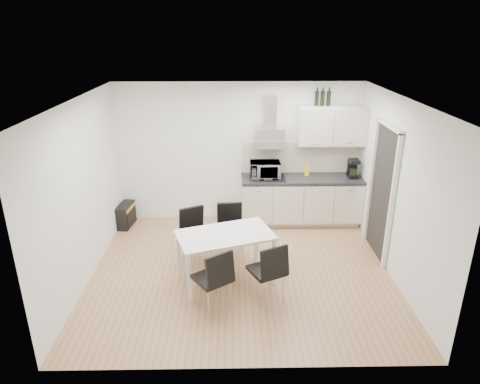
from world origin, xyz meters
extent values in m
plane|color=tan|center=(0.00, 0.00, 0.00)|extent=(4.50, 4.50, 0.00)
cube|color=white|center=(0.00, 2.00, 1.30)|extent=(4.50, 0.10, 2.60)
cube|color=white|center=(0.00, -2.00, 1.30)|extent=(4.50, 0.10, 2.60)
cube|color=white|center=(-2.25, 0.00, 1.30)|extent=(0.10, 4.00, 2.60)
cube|color=white|center=(2.25, 0.00, 1.30)|extent=(0.10, 4.00, 2.60)
plane|color=white|center=(0.00, 0.00, 2.60)|extent=(4.50, 4.50, 0.00)
cube|color=white|center=(2.21, 0.55, 1.05)|extent=(0.08, 1.04, 2.10)
cube|color=beige|center=(1.15, 1.74, 0.05)|extent=(2.16, 0.52, 0.10)
cube|color=white|center=(1.15, 1.70, 0.48)|extent=(2.20, 0.60, 0.76)
cube|color=#27272A|center=(1.15, 1.69, 0.90)|extent=(2.22, 0.64, 0.04)
cube|color=beige|center=(1.15, 1.99, 1.21)|extent=(2.20, 0.02, 0.58)
cube|color=white|center=(1.65, 1.82, 1.85)|extent=(1.20, 0.35, 0.70)
cube|color=silver|center=(0.55, 1.78, 1.65)|extent=(0.60, 0.46, 0.30)
cube|color=silver|center=(0.55, 1.89, 2.10)|extent=(0.22, 0.20, 0.55)
imported|color=silver|center=(0.47, 1.68, 1.10)|extent=(0.55, 0.31, 0.37)
cube|color=yellow|center=(1.25, 1.80, 1.01)|extent=(0.08, 0.04, 0.18)
cylinder|color=brown|center=(2.08, 1.65, 0.98)|extent=(0.04, 0.04, 0.11)
cylinder|color=#4C6626|center=(2.14, 1.65, 0.98)|extent=(0.04, 0.04, 0.11)
cylinder|color=black|center=(1.35, 1.82, 2.36)|extent=(0.07, 0.07, 0.32)
cylinder|color=black|center=(1.45, 1.82, 2.36)|extent=(0.07, 0.07, 0.32)
cylinder|color=black|center=(1.56, 1.82, 2.36)|extent=(0.07, 0.07, 0.32)
cube|color=white|center=(-0.23, -0.23, 0.73)|extent=(1.51, 1.15, 0.03)
cube|color=white|center=(-0.71, -0.74, 0.36)|extent=(0.06, 0.06, 0.72)
cube|color=white|center=(0.46, -0.34, 0.36)|extent=(0.06, 0.06, 0.72)
cube|color=white|center=(-0.93, -0.11, 0.36)|extent=(0.06, 0.06, 0.72)
cube|color=white|center=(0.24, 0.28, 0.36)|extent=(0.06, 0.06, 0.72)
cube|color=black|center=(-2.12, 1.64, 0.21)|extent=(0.28, 0.54, 0.43)
cube|color=gold|center=(-2.01, 1.64, 0.37)|extent=(0.07, 0.46, 0.07)
cube|color=black|center=(-0.32, 1.90, 0.13)|extent=(0.20, 0.19, 0.26)
camera|label=1|loc=(-0.12, -5.67, 3.51)|focal=32.00mm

